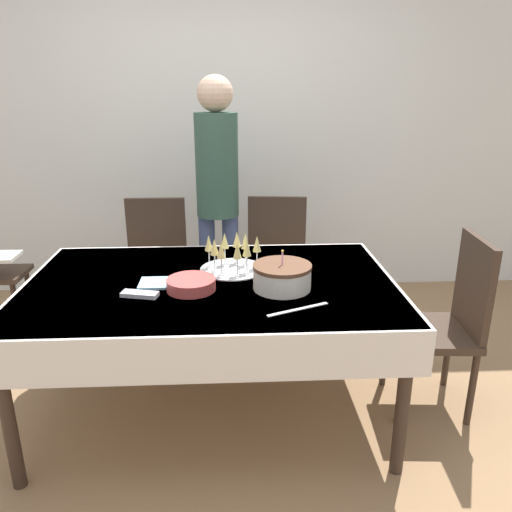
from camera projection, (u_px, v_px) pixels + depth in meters
ground_plane at (215, 409)px, 2.72m from camera, size 12.00×12.00×0.00m
wall_back at (216, 128)px, 3.97m from camera, size 8.00×0.05×2.70m
dining_table at (211, 300)px, 2.51m from camera, size 1.83×1.16×0.75m
dining_chair_far_left at (156, 264)px, 3.38m from camera, size 0.42×0.42×0.95m
dining_chair_far_right at (276, 262)px, 3.42m from camera, size 0.46×0.46×0.95m
dining_chair_right_end at (448, 317)px, 2.60m from camera, size 0.45×0.45×0.95m
birthday_cake at (282, 277)px, 2.36m from camera, size 0.28×0.28×0.20m
champagne_tray at (233, 253)px, 2.60m from camera, size 0.34×0.34×0.18m
plate_stack_main at (191, 284)px, 2.36m from camera, size 0.23×0.23×0.06m
cake_knife at (298, 309)px, 2.16m from camera, size 0.28×0.14×0.00m
fork_pile at (140, 294)px, 2.29m from camera, size 0.18×0.10×0.02m
napkin_pile at (155, 283)px, 2.43m from camera, size 0.15×0.15×0.01m
person_standing at (217, 183)px, 3.29m from camera, size 0.28×0.28×1.74m
high_chair at (1, 285)px, 3.12m from camera, size 0.33×0.35×0.71m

